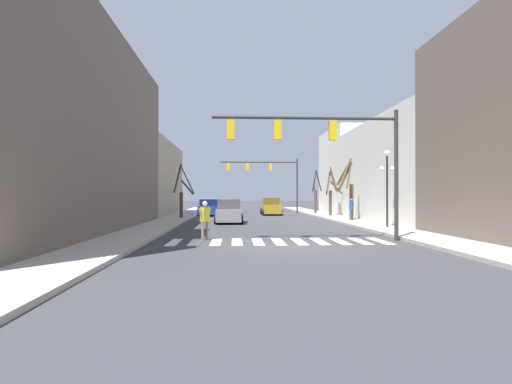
% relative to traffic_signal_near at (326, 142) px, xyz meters
% --- Properties ---
extents(ground_plane, '(240.00, 240.00, 0.00)m').
position_rel_traffic_signal_near_xyz_m(ground_plane, '(-2.11, -1.57, -4.38)').
color(ground_plane, '#38383D').
extents(sidewalk_left, '(2.44, 90.00, 0.15)m').
position_rel_traffic_signal_near_xyz_m(sidewalk_left, '(-8.87, -1.57, -4.31)').
color(sidewalk_left, '#ADA89E').
rests_on(sidewalk_left, ground_plane).
extents(sidewalk_right, '(2.44, 90.00, 0.15)m').
position_rel_traffic_signal_near_xyz_m(sidewalk_right, '(4.65, -1.57, -4.31)').
color(sidewalk_right, '#ADA89E').
rests_on(sidewalk_right, ground_plane).
extents(building_row_left, '(6.00, 37.23, 13.55)m').
position_rel_traffic_signal_near_xyz_m(building_row_left, '(-13.09, 8.49, 0.90)').
color(building_row_left, '#66564C').
rests_on(building_row_left, ground_plane).
extents(building_row_right, '(6.00, 36.37, 9.91)m').
position_rel_traffic_signal_near_xyz_m(building_row_right, '(8.87, 10.05, -0.01)').
color(building_row_right, '#66564C').
rests_on(building_row_right, ground_plane).
extents(crosswalk_stripes, '(9.45, 2.60, 0.01)m').
position_rel_traffic_signal_near_xyz_m(crosswalk_stripes, '(-2.11, -0.12, -4.38)').
color(crosswalk_stripes, white).
rests_on(crosswalk_stripes, ground_plane).
extents(traffic_signal_near, '(8.28, 0.28, 5.82)m').
position_rel_traffic_signal_near_xyz_m(traffic_signal_near, '(0.00, 0.00, 0.00)').
color(traffic_signal_near, '#2D2D2D').
rests_on(traffic_signal_near, ground_plane).
extents(traffic_signal_far, '(8.85, 0.28, 6.17)m').
position_rel_traffic_signal_near_xyz_m(traffic_signal_far, '(-0.18, 27.98, 0.28)').
color(traffic_signal_far, '#2D2D2D').
rests_on(traffic_signal_far, ground_plane).
extents(street_lamp_right_corner, '(0.95, 0.36, 4.52)m').
position_rel_traffic_signal_near_xyz_m(street_lamp_right_corner, '(4.94, 5.56, -1.05)').
color(street_lamp_right_corner, black).
rests_on(street_lamp_right_corner, sidewalk_right).
extents(car_parked_right_near, '(1.97, 4.69, 1.73)m').
position_rel_traffic_signal_near_xyz_m(car_parked_right_near, '(-0.30, 23.19, -3.58)').
color(car_parked_right_near, '#A38423').
rests_on(car_parked_right_near, ground_plane).
extents(car_parked_left_far, '(1.99, 4.32, 1.71)m').
position_rel_traffic_signal_near_xyz_m(car_parked_left_far, '(-4.41, 11.53, -3.59)').
color(car_parked_left_far, gray).
rests_on(car_parked_left_far, ground_plane).
extents(car_driving_toward_lane, '(2.09, 4.49, 1.61)m').
position_rel_traffic_signal_near_xyz_m(car_driving_toward_lane, '(-6.48, 21.69, -3.63)').
color(car_driving_toward_lane, navy).
rests_on(car_driving_toward_lane, ground_plane).
extents(pedestrian_crossing_street, '(0.54, 0.64, 1.75)m').
position_rel_traffic_signal_near_xyz_m(pedestrian_crossing_street, '(-5.35, 0.64, -3.35)').
color(pedestrian_crossing_street, '#7A705B').
rests_on(pedestrian_crossing_street, ground_plane).
extents(pedestrian_on_left_sidewalk, '(0.51, 0.57, 1.60)m').
position_rel_traffic_signal_near_xyz_m(pedestrian_on_left_sidewalk, '(4.76, 12.11, -3.28)').
color(pedestrian_on_left_sidewalk, '#4C4C51').
rests_on(pedestrian_on_left_sidewalk, sidewalk_right).
extents(street_tree_right_mid, '(1.79, 1.22, 4.48)m').
position_rel_traffic_signal_near_xyz_m(street_tree_right_mid, '(-8.40, 16.22, -2.35)').
color(street_tree_right_mid, '#473828').
rests_on(street_tree_right_mid, sidewalk_left).
extents(street_tree_left_near, '(1.76, 2.56, 4.45)m').
position_rel_traffic_signal_near_xyz_m(street_tree_left_near, '(4.81, 18.54, -2.15)').
color(street_tree_left_near, '#473828').
rests_on(street_tree_left_near, sidewalk_right).
extents(street_tree_left_far, '(1.46, 2.31, 4.71)m').
position_rel_traffic_signal_near_xyz_m(street_tree_left_far, '(4.69, 12.57, -1.92)').
color(street_tree_left_far, brown).
rests_on(street_tree_left_far, sidewalk_right).
extents(street_tree_right_far, '(1.16, 1.37, 4.52)m').
position_rel_traffic_signal_near_xyz_m(street_tree_right_far, '(4.47, 23.80, -2.37)').
color(street_tree_right_far, '#473828').
rests_on(street_tree_right_far, sidewalk_right).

